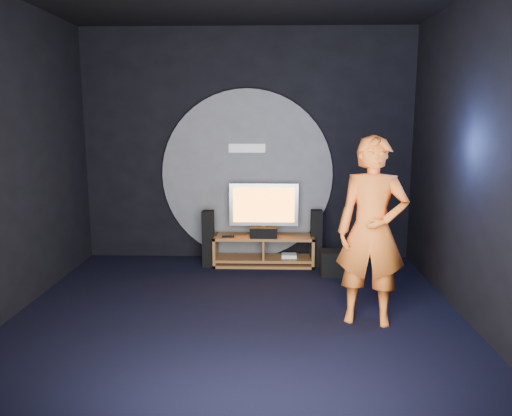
{
  "coord_description": "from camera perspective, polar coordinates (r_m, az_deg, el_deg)",
  "views": [
    {
      "loc": [
        0.36,
        -5.15,
        2.19
      ],
      "look_at": [
        0.18,
        1.05,
        1.05
      ],
      "focal_mm": 35.0,
      "sensor_mm": 36.0,
      "label": 1
    }
  ],
  "objects": [
    {
      "name": "center_speaker",
      "position": [
        7.26,
        0.87,
        -2.84
      ],
      "size": [
        0.4,
        0.15,
        0.15
      ],
      "primitive_type": "cube",
      "color": "black",
      "rests_on": "media_console"
    },
    {
      "name": "back_wall",
      "position": [
        7.67,
        -1.0,
        7.13
      ],
      "size": [
        5.0,
        0.04,
        3.5
      ],
      "primitive_type": "cube",
      "color": "black",
      "rests_on": "ground"
    },
    {
      "name": "wall_disc_panel",
      "position": [
        7.65,
        -1.01,
        3.75
      ],
      "size": [
        2.6,
        0.11,
        2.6
      ],
      "color": "#515156",
      "rests_on": "ground"
    },
    {
      "name": "right_wall",
      "position": [
        5.59,
        24.3,
        4.99
      ],
      "size": [
        0.04,
        5.0,
        3.5
      ],
      "primitive_type": "cube",
      "color": "black",
      "rests_on": "ground"
    },
    {
      "name": "media_console",
      "position": [
        7.47,
        0.93,
        -5.08
      ],
      "size": [
        1.48,
        0.45,
        0.45
      ],
      "color": "olive",
      "rests_on": "ground"
    },
    {
      "name": "subwoofer",
      "position": [
        7.09,
        8.67,
        -6.22
      ],
      "size": [
        0.32,
        0.32,
        0.35
      ],
      "primitive_type": "cube",
      "color": "black",
      "rests_on": "ground"
    },
    {
      "name": "remote",
      "position": [
        7.31,
        -3.22,
        -3.28
      ],
      "size": [
        0.18,
        0.05,
        0.02
      ],
      "primitive_type": "cube",
      "color": "black",
      "rests_on": "media_console"
    },
    {
      "name": "front_wall",
      "position": [
        2.71,
        -5.96,
        1.01
      ],
      "size": [
        5.0,
        0.04,
        3.5
      ],
      "primitive_type": "cube",
      "color": "black",
      "rests_on": "ground"
    },
    {
      "name": "floor",
      "position": [
        5.6,
        -2.17,
        -12.59
      ],
      "size": [
        5.0,
        5.0,
        0.0
      ],
      "primitive_type": "plane",
      "color": "black",
      "rests_on": "ground"
    },
    {
      "name": "tower_speaker_left",
      "position": [
        7.39,
        -5.48,
        -3.5
      ],
      "size": [
        0.17,
        0.19,
        0.84
      ],
      "primitive_type": "cube",
      "color": "black",
      "rests_on": "ground"
    },
    {
      "name": "tv",
      "position": [
        7.38,
        0.9,
        0.12
      ],
      "size": [
        1.02,
        0.22,
        0.77
      ],
      "color": "silver",
      "rests_on": "media_console"
    },
    {
      "name": "tower_speaker_right",
      "position": [
        7.46,
        6.89,
        -3.41
      ],
      "size": [
        0.17,
        0.19,
        0.84
      ],
      "primitive_type": "cube",
      "color": "black",
      "rests_on": "ground"
    },
    {
      "name": "player",
      "position": [
        5.38,
        13.11,
        -2.61
      ],
      "size": [
        0.81,
        0.62,
        2.0
      ],
      "primitive_type": "imported",
      "rotation": [
        0.0,
        0.0,
        -0.2
      ],
      "color": "orange",
      "rests_on": "ground"
    }
  ]
}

